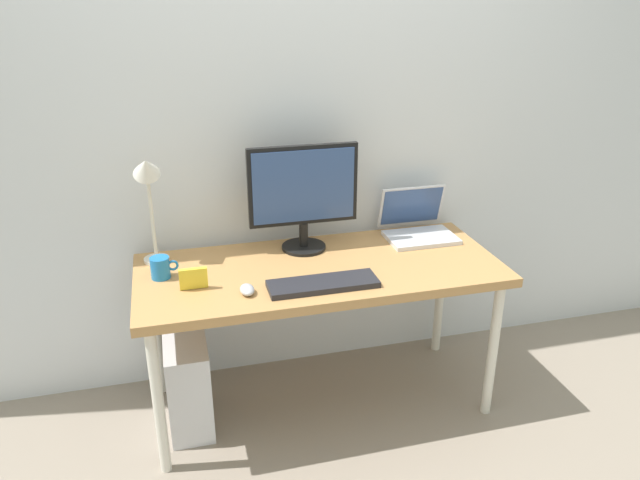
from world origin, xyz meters
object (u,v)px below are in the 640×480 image
Objects in this scene: coffee_mug at (161,268)px; photo_frame at (193,278)px; desk_lamp at (148,185)px; computer_tower at (188,382)px; keyboard at (323,284)px; mouse at (247,290)px; monitor at (303,192)px; laptop at (417,224)px; desk at (320,278)px.

photo_frame is at bearing -48.61° from coffee_mug.
desk_lamp is 1.18× the size of computer_tower.
keyboard is 0.51m from photo_frame.
computer_tower is (-0.26, 0.18, -0.51)m from mouse.
keyboard is at bearing -19.50° from computer_tower.
photo_frame is at bearing -56.89° from computer_tower.
coffee_mug is at bearing 131.39° from photo_frame.
mouse is at bearing -130.30° from monitor.
monitor is at bearing -178.07° from laptop.
computer_tower is at bearing 123.11° from photo_frame.
laptop reaches higher than coffee_mug.
desk_lamp is (-0.65, 0.00, 0.09)m from monitor.
coffee_mug is 0.54m from computer_tower.
keyboard is at bearing -3.41° from mouse.
monitor is 1.52× the size of laptop.
monitor is at bearing 12.68° from coffee_mug.
desk_lamp is (-0.67, 0.20, 0.42)m from desk.
desk is 0.73m from computer_tower.
keyboard is at bearing -21.60° from coffee_mug.
desk is at bearing 78.78° from keyboard.
desk is at bearing -83.09° from monitor.
photo_frame is at bearing 167.90° from keyboard.
monitor is 0.98× the size of desk_lamp.
keyboard is 4.89× the size of mouse.
mouse is at bearing -35.44° from coffee_mug.
computer_tower is at bearing -37.35° from coffee_mug.
mouse is at bearing -34.95° from computer_tower.
desk_lamp is 0.34m from coffee_mug.
keyboard is 0.67m from coffee_mug.
coffee_mug is at bearing 142.65° from computer_tower.
monitor is 0.55m from mouse.
laptop is (0.53, 0.22, 0.12)m from desk.
mouse is at bearing -47.81° from desk_lamp.
monitor reaches higher than desk.
monitor is (-0.02, 0.20, 0.33)m from desk.
laptop is 0.70m from keyboard.
photo_frame is at bearing -164.33° from laptop.
laptop is 0.76× the size of computer_tower.
monitor reaches higher than keyboard.
desk_lamp is at bearing 132.19° from mouse.
desk_lamp reaches higher than coffee_mug.
photo_frame is 0.26× the size of computer_tower.
desk is 3.17× the size of monitor.
monitor is 0.47m from keyboard.
laptop is at bearing 1.93° from monitor.
desk_lamp is at bearing 163.57° from desk.
coffee_mug reaches higher than computer_tower.
keyboard is 0.30m from mouse.
desk is at bearing -4.81° from coffee_mug.
desk is 0.21m from keyboard.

